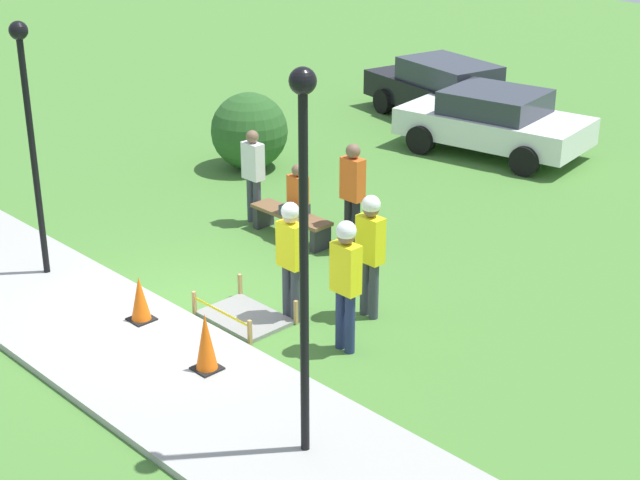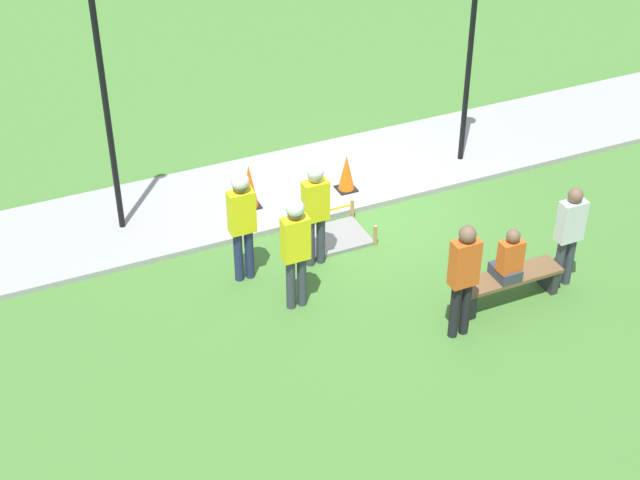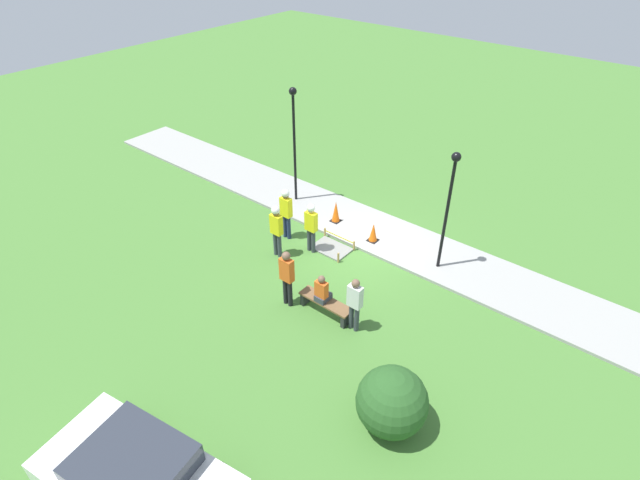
{
  "view_description": "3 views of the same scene",
  "coord_description": "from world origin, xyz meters",
  "px_view_note": "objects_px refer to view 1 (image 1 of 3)",
  "views": [
    {
      "loc": [
        10.74,
        -7.51,
        6.65
      ],
      "look_at": [
        1.17,
        1.77,
        1.01
      ],
      "focal_mm": 55.0,
      "sensor_mm": 36.0,
      "label": 1
    },
    {
      "loc": [
        6.47,
        12.73,
        9.22
      ],
      "look_at": [
        1.4,
        1.44,
        0.71
      ],
      "focal_mm": 55.0,
      "sensor_mm": 36.0,
      "label": 2
    },
    {
      "loc": [
        -7.52,
        11.46,
        9.96
      ],
      "look_at": [
        0.59,
        1.48,
        0.99
      ],
      "focal_mm": 28.0,
      "sensor_mm": 36.0,
      "label": 3
    }
  ],
  "objects_px": {
    "traffic_cone_near_patch": "(140,299)",
    "bystander_in_orange_shirt": "(353,190)",
    "person_seated_on_bench": "(297,195)",
    "parked_car_white": "(494,121)",
    "traffic_cone_far_patch": "(206,342)",
    "lamppost_near": "(304,217)",
    "lamppost_far": "(28,114)",
    "worker_supervisor": "(291,250)",
    "worker_trainee": "(370,244)",
    "worker_assistant": "(346,273)",
    "bystander_in_gray_shirt": "(253,171)",
    "park_bench": "(291,220)",
    "parked_car_black": "(448,91)"
  },
  "relations": [
    {
      "from": "traffic_cone_near_patch",
      "to": "bystander_in_orange_shirt",
      "type": "relative_size",
      "value": 0.36
    },
    {
      "from": "person_seated_on_bench",
      "to": "parked_car_white",
      "type": "xyz_separation_m",
      "value": [
        -0.6,
        6.43,
        -0.09
      ]
    },
    {
      "from": "traffic_cone_near_patch",
      "to": "traffic_cone_far_patch",
      "type": "relative_size",
      "value": 0.84
    },
    {
      "from": "lamppost_near",
      "to": "lamppost_far",
      "type": "relative_size",
      "value": 1.11
    },
    {
      "from": "lamppost_near",
      "to": "parked_car_white",
      "type": "bearing_deg",
      "value": 116.58
    },
    {
      "from": "traffic_cone_far_patch",
      "to": "worker_supervisor",
      "type": "distance_m",
      "value": 2.01
    },
    {
      "from": "worker_trainee",
      "to": "parked_car_white",
      "type": "height_order",
      "value": "worker_trainee"
    },
    {
      "from": "worker_assistant",
      "to": "lamppost_far",
      "type": "height_order",
      "value": "lamppost_far"
    },
    {
      "from": "traffic_cone_far_patch",
      "to": "bystander_in_gray_shirt",
      "type": "bearing_deg",
      "value": 132.86
    },
    {
      "from": "parked_car_white",
      "to": "traffic_cone_near_patch",
      "type": "bearing_deg",
      "value": -91.45
    },
    {
      "from": "worker_supervisor",
      "to": "bystander_in_gray_shirt",
      "type": "xyz_separation_m",
      "value": [
        -3.26,
        2.08,
        -0.11
      ]
    },
    {
      "from": "bystander_in_orange_shirt",
      "to": "lamppost_far",
      "type": "distance_m",
      "value": 5.27
    },
    {
      "from": "bystander_in_orange_shirt",
      "to": "lamppost_far",
      "type": "relative_size",
      "value": 0.47
    },
    {
      "from": "park_bench",
      "to": "lamppost_far",
      "type": "relative_size",
      "value": 0.42
    },
    {
      "from": "worker_trainee",
      "to": "lamppost_far",
      "type": "height_order",
      "value": "lamppost_far"
    },
    {
      "from": "traffic_cone_near_patch",
      "to": "worker_assistant",
      "type": "xyz_separation_m",
      "value": [
        2.53,
        1.61,
        0.72
      ]
    },
    {
      "from": "parked_car_white",
      "to": "worker_assistant",
      "type": "bearing_deg",
      "value": -74.79
    },
    {
      "from": "person_seated_on_bench",
      "to": "bystander_in_orange_shirt",
      "type": "distance_m",
      "value": 1.09
    },
    {
      "from": "bystander_in_orange_shirt",
      "to": "parked_car_black",
      "type": "xyz_separation_m",
      "value": [
        -3.88,
        7.31,
        -0.33
      ]
    },
    {
      "from": "person_seated_on_bench",
      "to": "parked_car_black",
      "type": "distance_m",
      "value": 8.17
    },
    {
      "from": "bystander_in_orange_shirt",
      "to": "parked_car_black",
      "type": "height_order",
      "value": "bystander_in_orange_shirt"
    },
    {
      "from": "traffic_cone_near_patch",
      "to": "lamppost_near",
      "type": "height_order",
      "value": "lamppost_near"
    },
    {
      "from": "worker_assistant",
      "to": "bystander_in_orange_shirt",
      "type": "distance_m",
      "value": 3.47
    },
    {
      "from": "worker_trainee",
      "to": "parked_car_black",
      "type": "distance_m",
      "value": 10.6
    },
    {
      "from": "lamppost_near",
      "to": "parked_car_black",
      "type": "relative_size",
      "value": 0.9
    },
    {
      "from": "lamppost_near",
      "to": "lamppost_far",
      "type": "distance_m",
      "value": 6.38
    },
    {
      "from": "traffic_cone_near_patch",
      "to": "lamppost_far",
      "type": "height_order",
      "value": "lamppost_far"
    },
    {
      "from": "worker_trainee",
      "to": "parked_car_white",
      "type": "bearing_deg",
      "value": 114.43
    },
    {
      "from": "worker_supervisor",
      "to": "worker_assistant",
      "type": "height_order",
      "value": "worker_assistant"
    },
    {
      "from": "traffic_cone_far_patch",
      "to": "worker_assistant",
      "type": "bearing_deg",
      "value": 66.68
    },
    {
      "from": "bystander_in_gray_shirt",
      "to": "bystander_in_orange_shirt",
      "type": "bearing_deg",
      "value": 10.43
    },
    {
      "from": "parked_car_white",
      "to": "bystander_in_gray_shirt",
      "type": "bearing_deg",
      "value": -103.68
    },
    {
      "from": "parked_car_black",
      "to": "traffic_cone_near_patch",
      "type": "bearing_deg",
      "value": -61.08
    },
    {
      "from": "worker_trainee",
      "to": "worker_assistant",
      "type": "bearing_deg",
      "value": -64.35
    },
    {
      "from": "worker_supervisor",
      "to": "bystander_in_gray_shirt",
      "type": "height_order",
      "value": "worker_supervisor"
    },
    {
      "from": "traffic_cone_far_patch",
      "to": "worker_assistant",
      "type": "distance_m",
      "value": 2.06
    },
    {
      "from": "park_bench",
      "to": "worker_trainee",
      "type": "height_order",
      "value": "worker_trainee"
    },
    {
      "from": "parked_car_black",
      "to": "park_bench",
      "type": "bearing_deg",
      "value": -59.13
    },
    {
      "from": "worker_supervisor",
      "to": "parked_car_white",
      "type": "relative_size",
      "value": 0.43
    },
    {
      "from": "worker_assistant",
      "to": "parked_car_white",
      "type": "distance_m",
      "value": 9.51
    },
    {
      "from": "worker_supervisor",
      "to": "bystander_in_gray_shirt",
      "type": "distance_m",
      "value": 3.87
    },
    {
      "from": "park_bench",
      "to": "lamppost_near",
      "type": "distance_m",
      "value": 6.96
    },
    {
      "from": "parked_car_black",
      "to": "worker_supervisor",
      "type": "bearing_deg",
      "value": -51.66
    },
    {
      "from": "worker_supervisor",
      "to": "worker_trainee",
      "type": "xyz_separation_m",
      "value": [
        0.71,
        0.89,
        0.05
      ]
    },
    {
      "from": "worker_assistant",
      "to": "person_seated_on_bench",
      "type": "bearing_deg",
      "value": 146.6
    },
    {
      "from": "park_bench",
      "to": "bystander_in_gray_shirt",
      "type": "height_order",
      "value": "bystander_in_gray_shirt"
    },
    {
      "from": "park_bench",
      "to": "person_seated_on_bench",
      "type": "bearing_deg",
      "value": 28.18
    },
    {
      "from": "lamppost_far",
      "to": "parked_car_black",
      "type": "bearing_deg",
      "value": 96.25
    },
    {
      "from": "lamppost_near",
      "to": "worker_supervisor",
      "type": "bearing_deg",
      "value": 140.1
    },
    {
      "from": "worker_assistant",
      "to": "park_bench",
      "type": "bearing_deg",
      "value": 147.91
    }
  ]
}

